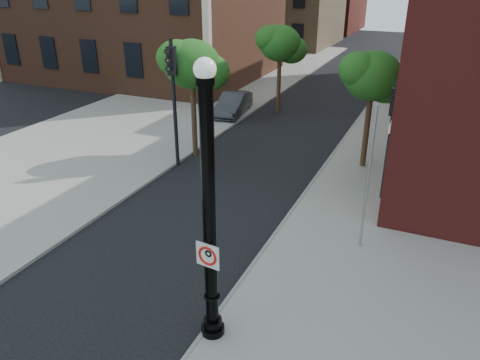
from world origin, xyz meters
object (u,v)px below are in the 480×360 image
at_px(no_parking_sign, 208,255).
at_px(traffic_signal_right, 392,122).
at_px(lamppost, 210,226).
at_px(traffic_signal_left, 173,82).
at_px(parked_car, 233,104).

height_order(no_parking_sign, traffic_signal_right, traffic_signal_right).
height_order(lamppost, traffic_signal_left, lamppost).
distance_m(parked_car, traffic_signal_right, 12.74).
distance_m(lamppost, traffic_signal_right, 9.25).
bearing_deg(traffic_signal_left, lamppost, -66.18).
xyz_separation_m(no_parking_sign, traffic_signal_left, (-6.24, 8.93, 1.30)).
bearing_deg(lamppost, no_parking_sign, -83.14).
xyz_separation_m(lamppost, no_parking_sign, (0.02, -0.17, -0.63)).
bearing_deg(parked_car, lamppost, -75.19).
height_order(lamppost, no_parking_sign, lamppost).
xyz_separation_m(lamppost, traffic_signal_right, (2.54, 8.89, 0.05)).
bearing_deg(no_parking_sign, lamppost, 103.14).
relative_size(parked_car, traffic_signal_right, 0.87).
xyz_separation_m(parked_car, traffic_signal_right, (9.74, -7.86, 2.41)).
xyz_separation_m(no_parking_sign, parked_car, (-7.21, 16.92, -1.73)).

